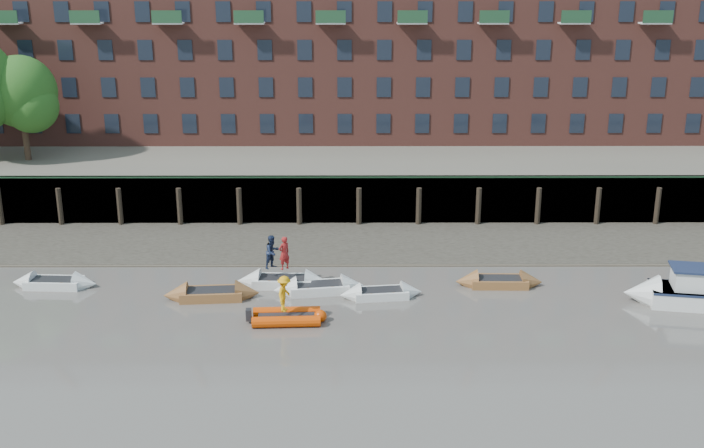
{
  "coord_description": "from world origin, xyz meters",
  "views": [
    {
      "loc": [
        1.34,
        -30.98,
        16.9
      ],
      "look_at": [
        1.5,
        12.0,
        3.2
      ],
      "focal_mm": 42.0,
      "sensor_mm": 36.0,
      "label": 1
    }
  ],
  "objects_px": {
    "rowboat_4": "(319,288)",
    "rowboat_6": "(499,282)",
    "person_rower_a": "(284,253)",
    "person_rib_crew": "(284,294)",
    "rowboat_0": "(54,283)",
    "rowboat_3": "(283,281)",
    "person_rower_b": "(272,252)",
    "rib_tender": "(290,317)",
    "rowboat_5": "(381,293)",
    "motor_launch": "(680,292)",
    "rowboat_2": "(212,294)"
  },
  "relations": [
    {
      "from": "person_rower_a",
      "to": "person_rib_crew",
      "type": "distance_m",
      "value": 4.77
    },
    {
      "from": "rowboat_6",
      "to": "person_rower_b",
      "type": "distance_m",
      "value": 12.48
    },
    {
      "from": "rib_tender",
      "to": "person_rower_b",
      "type": "relative_size",
      "value": 1.98
    },
    {
      "from": "rowboat_6",
      "to": "motor_launch",
      "type": "relative_size",
      "value": 0.71
    },
    {
      "from": "rowboat_0",
      "to": "rowboat_6",
      "type": "xyz_separation_m",
      "value": [
        24.27,
        0.08,
        0.0
      ]
    },
    {
      "from": "rowboat_3",
      "to": "rowboat_2",
      "type": "bearing_deg",
      "value": -150.88
    },
    {
      "from": "rib_tender",
      "to": "motor_launch",
      "type": "height_order",
      "value": "motor_launch"
    },
    {
      "from": "rowboat_0",
      "to": "person_rower_b",
      "type": "xyz_separation_m",
      "value": [
        11.91,
        0.32,
        1.67
      ]
    },
    {
      "from": "rowboat_0",
      "to": "person_rower_b",
      "type": "bearing_deg",
      "value": 4.54
    },
    {
      "from": "rowboat_2",
      "to": "person_rower_a",
      "type": "xyz_separation_m",
      "value": [
        3.72,
        1.79,
        1.65
      ]
    },
    {
      "from": "rowboat_3",
      "to": "rowboat_4",
      "type": "xyz_separation_m",
      "value": [
        2.02,
        -0.92,
        -0.01
      ]
    },
    {
      "from": "person_rower_b",
      "to": "rowboat_2",
      "type": "bearing_deg",
      "value": 165.18
    },
    {
      "from": "rowboat_4",
      "to": "person_rib_crew",
      "type": "distance_m",
      "value": 4.31
    },
    {
      "from": "person_rower_a",
      "to": "rowboat_2",
      "type": "bearing_deg",
      "value": -14.25
    },
    {
      "from": "motor_launch",
      "to": "rowboat_4",
      "type": "bearing_deg",
      "value": 5.12
    },
    {
      "from": "rowboat_6",
      "to": "person_rower_b",
      "type": "bearing_deg",
      "value": -179.99
    },
    {
      "from": "rowboat_3",
      "to": "rowboat_6",
      "type": "bearing_deg",
      "value": 2.54
    },
    {
      "from": "rowboat_5",
      "to": "person_rower_b",
      "type": "bearing_deg",
      "value": 155.61
    },
    {
      "from": "motor_launch",
      "to": "rowboat_5",
      "type": "bearing_deg",
      "value": 6.71
    },
    {
      "from": "rowboat_4",
      "to": "rib_tender",
      "type": "distance_m",
      "value": 4.04
    },
    {
      "from": "rowboat_5",
      "to": "rowboat_2",
      "type": "bearing_deg",
      "value": 173.97
    },
    {
      "from": "rowboat_3",
      "to": "rib_tender",
      "type": "bearing_deg",
      "value": -78.83
    },
    {
      "from": "rowboat_2",
      "to": "rib_tender",
      "type": "height_order",
      "value": "rowboat_2"
    },
    {
      "from": "motor_launch",
      "to": "person_rib_crew",
      "type": "xyz_separation_m",
      "value": [
        -20.24,
        -2.11,
        0.82
      ]
    },
    {
      "from": "rib_tender",
      "to": "rowboat_0",
      "type": "bearing_deg",
      "value": 157.95
    },
    {
      "from": "person_rower_b",
      "to": "rowboat_6",
      "type": "bearing_deg",
      "value": -48.8
    },
    {
      "from": "person_rower_b",
      "to": "person_rib_crew",
      "type": "relative_size",
      "value": 1.03
    },
    {
      "from": "person_rib_crew",
      "to": "rowboat_4",
      "type": "bearing_deg",
      "value": -7.57
    },
    {
      "from": "person_rower_a",
      "to": "rowboat_6",
      "type": "bearing_deg",
      "value": 139.73
    },
    {
      "from": "rib_tender",
      "to": "rowboat_2",
      "type": "bearing_deg",
      "value": 142.83
    },
    {
      "from": "rowboat_3",
      "to": "person_rower_a",
      "type": "bearing_deg",
      "value": 6.65
    },
    {
      "from": "rowboat_3",
      "to": "motor_launch",
      "type": "bearing_deg",
      "value": -4.41
    },
    {
      "from": "rowboat_4",
      "to": "rowboat_6",
      "type": "bearing_deg",
      "value": -3.5
    },
    {
      "from": "rowboat_4",
      "to": "motor_launch",
      "type": "height_order",
      "value": "motor_launch"
    },
    {
      "from": "rowboat_0",
      "to": "motor_launch",
      "type": "relative_size",
      "value": 0.7
    },
    {
      "from": "rowboat_2",
      "to": "rowboat_3",
      "type": "height_order",
      "value": "rowboat_2"
    },
    {
      "from": "rowboat_5",
      "to": "rowboat_6",
      "type": "xyz_separation_m",
      "value": [
        6.52,
        1.59,
        0.02
      ]
    },
    {
      "from": "rowboat_5",
      "to": "rowboat_4",
      "type": "bearing_deg",
      "value": 160.59
    },
    {
      "from": "rowboat_2",
      "to": "rib_tender",
      "type": "distance_m",
      "value": 5.22
    },
    {
      "from": "rowboat_2",
      "to": "rowboat_3",
      "type": "xyz_separation_m",
      "value": [
        3.61,
        1.79,
        -0.0
      ]
    },
    {
      "from": "rowboat_2",
      "to": "person_rower_a",
      "type": "height_order",
      "value": "person_rower_a"
    },
    {
      "from": "rowboat_6",
      "to": "person_rower_a",
      "type": "relative_size",
      "value": 2.57
    },
    {
      "from": "rowboat_3",
      "to": "person_rower_b",
      "type": "height_order",
      "value": "person_rower_b"
    },
    {
      "from": "person_rib_crew",
      "to": "person_rower_a",
      "type": "bearing_deg",
      "value": 18.79
    },
    {
      "from": "rowboat_3",
      "to": "rowboat_4",
      "type": "height_order",
      "value": "rowboat_3"
    },
    {
      "from": "rowboat_6",
      "to": "person_rower_a",
      "type": "xyz_separation_m",
      "value": [
        -11.71,
        0.06,
        1.66
      ]
    },
    {
      "from": "rowboat_4",
      "to": "person_rower_a",
      "type": "height_order",
      "value": "person_rower_a"
    },
    {
      "from": "rowboat_6",
      "to": "person_rower_b",
      "type": "height_order",
      "value": "person_rower_b"
    },
    {
      "from": "rowboat_3",
      "to": "motor_launch",
      "type": "relative_size",
      "value": 0.76
    },
    {
      "from": "person_rower_a",
      "to": "person_rower_b",
      "type": "height_order",
      "value": "person_rower_b"
    }
  ]
}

